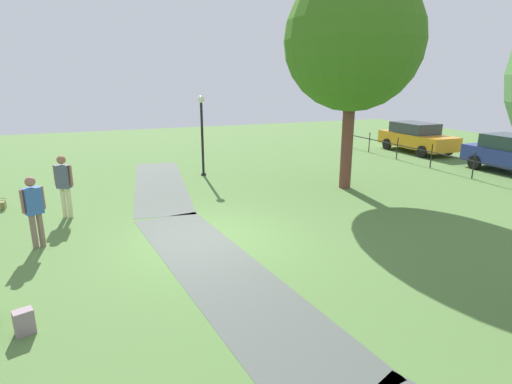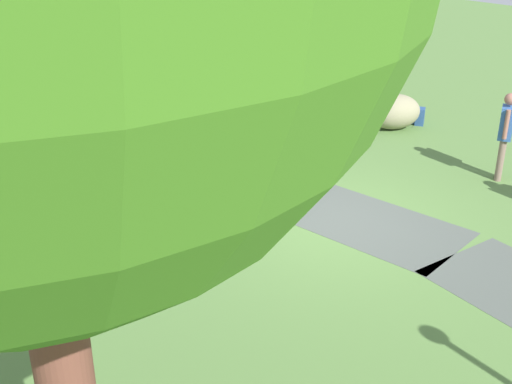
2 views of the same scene
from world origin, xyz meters
name	(u,v)px [view 2 (image 2 of 2)]	position (x,y,z in m)	size (l,w,h in m)	color
ground_plane	(329,220)	(0.00, 0.00, 0.00)	(48.00, 48.00, 0.00)	#52763A
footpath_segment_mid	(260,183)	(1.92, -0.16, 0.00)	(8.15, 2.67, 0.01)	#4C534C
footpath_segment_far	(1,112)	(9.61, 1.75, 0.00)	(8.10, 4.59, 0.01)	#4C534C
lawn_boulder	(394,112)	(2.25, -4.64, 0.41)	(1.39, 1.54, 0.81)	gray
man_near_boulder	(505,130)	(-0.97, -3.74, 0.99)	(0.38, 0.47, 1.70)	#786255
backpack_by_boulder	(419,117)	(2.00, -5.33, 0.19)	(0.35, 0.34, 0.40)	navy
spare_backpack_on_lawn	(348,125)	(2.73, -3.61, 0.19)	(0.32, 0.33, 0.40)	gray
frisbee_on_grass	(253,121)	(4.81, -2.54, 0.01)	(0.26, 0.26, 0.02)	#E7AD0C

